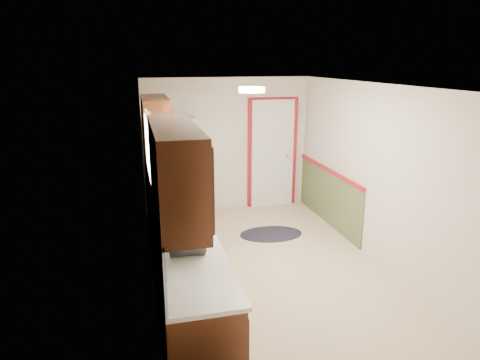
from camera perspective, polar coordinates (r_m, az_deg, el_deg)
room_shell at (r=5.42m, az=3.97°, el=-0.24°), size 3.20×5.20×2.52m
kitchen_run at (r=5.04m, az=-8.64°, el=-6.34°), size 0.63×4.00×2.20m
back_wall_trim at (r=7.83m, az=5.88°, el=2.37°), size 1.12×2.30×2.08m
ceiling_fixture at (r=4.94m, az=1.58°, el=11.93°), size 0.30×0.30×0.06m
microwave at (r=4.18m, az=-7.21°, el=-6.54°), size 0.30×0.52×0.34m
refrigerator at (r=7.25m, az=-8.83°, el=1.25°), size 0.82×0.79×1.80m
rug at (r=6.90m, az=4.16°, el=-7.18°), size 1.04×0.70×0.01m
cooktop at (r=6.60m, az=-9.77°, el=0.23°), size 0.54×0.65×0.02m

